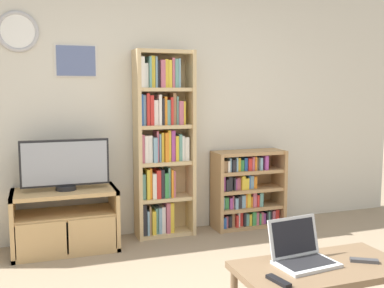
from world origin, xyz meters
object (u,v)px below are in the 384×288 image
bookshelf_tall (162,144)px  bookshelf_short (245,190)px  remote_near_laptop (278,281)px  television (65,164)px  laptop (301,252)px  remote_far_from_laptop (365,261)px  tv_stand (66,220)px  coffee_table (321,274)px

bookshelf_tall → bookshelf_short: (0.91, -0.02, -0.54)m
remote_near_laptop → television: bearing=102.5°
bookshelf_tall → laptop: (0.27, -2.08, -0.42)m
remote_near_laptop → remote_far_from_laptop: same height
television → bookshelf_tall: size_ratio=0.42×
tv_stand → remote_near_laptop: bearing=-66.0°
bookshelf_tall → remote_near_laptop: (0.00, -2.28, -0.47)m
coffee_table → remote_near_laptop: remote_near_laptop is taller
television → laptop: bearing=-58.3°
tv_stand → television: 0.51m
tv_stand → laptop: (1.22, -1.94, 0.22)m
tv_stand → television: size_ratio=1.20×
bookshelf_short → remote_near_laptop: bearing=-111.9°
bookshelf_short → remote_far_from_laptop: bearing=-97.5°
tv_stand → bookshelf_short: bearing=3.8°
tv_stand → remote_far_from_laptop: 2.60m
bookshelf_short → coffee_table: 2.21m
bookshelf_short → bookshelf_tall: bearing=178.6°
bookshelf_tall → laptop: size_ratio=4.97×
coffee_table → remote_near_laptop: bearing=-161.1°
television → bookshelf_short: television is taller
television → remote_near_laptop: size_ratio=4.69×
television → bookshelf_short: size_ratio=0.95×
television → bookshelf_short: bearing=3.6°
laptop → remote_far_from_laptop: laptop is taller
tv_stand → bookshelf_short: (1.86, 0.12, 0.11)m
coffee_table → remote_far_from_laptop: 0.28m
television → bookshelf_tall: 0.96m
television → laptop: television is taller
laptop → remote_near_laptop: size_ratio=2.24×
coffee_table → remote_far_from_laptop: size_ratio=6.25×
coffee_table → laptop: laptop is taller
television → bookshelf_short: (1.85, 0.12, -0.40)m
coffee_table → bookshelf_tall: bearing=99.3°
television → tv_stand: bearing=-153.6°
bookshelf_tall → laptop: bookshelf_tall is taller
bookshelf_short → remote_far_from_laptop: size_ratio=5.13×
coffee_table → remote_near_laptop: size_ratio=6.03×
bookshelf_short → remote_near_laptop: bookshelf_short is taller
remote_near_laptop → remote_far_from_laptop: 0.63m
bookshelf_short → coffee_table: bearing=-104.6°
bookshelf_tall → coffee_table: bearing=-80.7°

